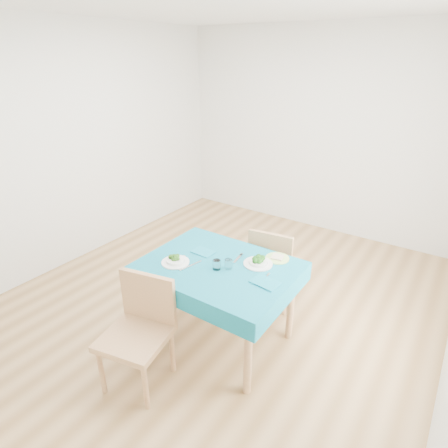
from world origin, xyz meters
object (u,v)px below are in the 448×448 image
Objects in this scene: bowl_near at (175,259)px; side_plate at (277,258)px; chair_near at (133,321)px; table at (219,303)px; bowl_far at (258,260)px; chair_far at (276,256)px.

bowl_near reaches higher than side_plate.
bowl_near is (-0.08, 0.57, 0.22)m from chair_near.
bowl_far is (0.26, 0.19, 0.42)m from table.
chair_near reaches higher than bowl_near.
table is 6.11× the size of side_plate.
chair_near is 4.81× the size of bowl_far.
chair_near is at bearing -107.61° from table.
table is at bearing 28.79° from bowl_near.
bowl_far is (0.13, -0.59, 0.27)m from chair_far.
chair_near is 1.56m from chair_far.
side_plate is (0.66, 0.53, -0.03)m from bowl_near.
table is 0.53m from bowl_far.
side_plate is (0.58, 1.10, 0.19)m from chair_near.
table is 0.63m from side_plate.
bowl_far reaches higher than table.
chair_far is 4.39× the size of bowl_far.
bowl_far is 1.19× the size of side_plate.
table is 5.33× the size of bowl_near.
side_plate is (0.21, -0.42, 0.24)m from chair_far.
chair_near reaches higher than side_plate.
side_plate is at bearing 109.07° from chair_far.
chair_far is at bearing 117.08° from side_plate.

